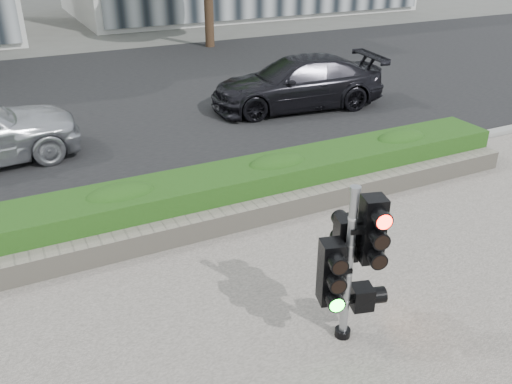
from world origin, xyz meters
TOP-DOWN VIEW (x-y plane):
  - ground at (0.00, 0.00)m, footprint 120.00×120.00m
  - road at (0.00, 10.00)m, footprint 60.00×13.00m
  - curb at (0.00, 3.15)m, footprint 60.00×0.25m
  - stone_wall at (0.00, 1.90)m, footprint 12.00×0.32m
  - hedge at (0.00, 2.55)m, footprint 12.00×1.00m
  - traffic_signal at (0.51, -0.94)m, footprint 0.71×0.58m
  - car_dark at (4.50, 7.00)m, footprint 4.73×2.44m

SIDE VIEW (x-z plane):
  - ground at x=0.00m, z-range 0.00..0.00m
  - road at x=0.00m, z-range 0.00..0.02m
  - curb at x=0.00m, z-range 0.00..0.12m
  - stone_wall at x=0.00m, z-range 0.03..0.37m
  - hedge at x=0.00m, z-range 0.03..0.71m
  - car_dark at x=4.50m, z-range 0.02..1.33m
  - traffic_signal at x=0.51m, z-range 0.13..2.07m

